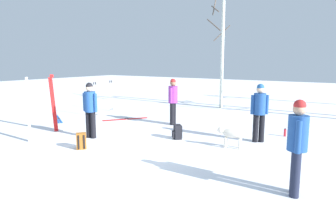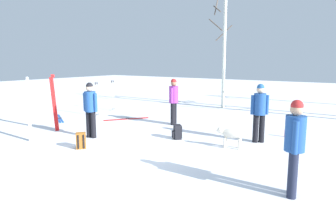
# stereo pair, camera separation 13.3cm
# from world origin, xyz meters

# --- Properties ---
(ground_plane) EXTENTS (60.00, 60.00, 0.00)m
(ground_plane) POSITION_xyz_m (0.00, 0.00, 0.00)
(ground_plane) COLOR white
(person_0) EXTENTS (0.34, 0.51, 1.72)m
(person_0) POSITION_xyz_m (-0.74, 3.35, 0.98)
(person_0) COLOR black
(person_0) RESTS_ON ground_plane
(person_1) EXTENTS (0.34, 0.51, 1.72)m
(person_1) POSITION_xyz_m (4.19, -0.39, 0.98)
(person_1) COLOR #1E2338
(person_1) RESTS_ON ground_plane
(person_2) EXTENTS (0.52, 0.34, 1.72)m
(person_2) POSITION_xyz_m (-1.83, 0.33, 0.98)
(person_2) COLOR black
(person_2) RESTS_ON ground_plane
(person_3) EXTENTS (0.45, 0.34, 1.72)m
(person_3) POSITION_xyz_m (2.63, 2.71, 0.98)
(person_3) COLOR black
(person_3) RESTS_ON ground_plane
(dog) EXTENTS (0.89, 0.34, 0.57)m
(dog) POSITION_xyz_m (2.19, 1.71, 0.39)
(dog) COLOR beige
(dog) RESTS_ON ground_plane
(ski_pair_planted_0) EXTENTS (0.07, 0.23, 1.92)m
(ski_pair_planted_0) POSITION_xyz_m (-3.49, 0.21, 0.96)
(ski_pair_planted_0) COLOR red
(ski_pair_planted_0) RESTS_ON ground_plane
(ski_pair_planted_1) EXTENTS (0.15, 0.23, 1.90)m
(ski_pair_planted_1) POSITION_xyz_m (-3.07, -0.91, 0.95)
(ski_pair_planted_1) COLOR white
(ski_pair_planted_1) RESTS_ON ground_plane
(ski_pair_lying_0) EXTENTS (1.73, 1.10, 0.05)m
(ski_pair_lying_0) POSITION_xyz_m (-5.26, 1.62, 0.01)
(ski_pair_lying_0) COLOR blue
(ski_pair_lying_0) RESTS_ON ground_plane
(ski_pair_lying_1) EXTENTS (1.23, 1.59, 0.05)m
(ski_pair_lying_1) POSITION_xyz_m (-2.87, 3.08, 0.01)
(ski_pair_lying_1) COLOR red
(ski_pair_lying_1) RESTS_ON ground_plane
(ski_poles_0) EXTENTS (0.07, 0.21, 1.45)m
(ski_poles_0) POSITION_xyz_m (-4.87, 4.33, 0.77)
(ski_poles_0) COLOR #B2B2BC
(ski_poles_0) RESTS_ON ground_plane
(ski_poles_1) EXTENTS (0.07, 0.20, 1.47)m
(ski_poles_1) POSITION_xyz_m (-4.41, 2.91, 0.78)
(ski_poles_1) COLOR #B2B2BC
(ski_poles_1) RESTS_ON ground_plane
(backpack_0) EXTENTS (0.35, 0.34, 0.44)m
(backpack_0) POSITION_xyz_m (-1.17, -0.62, 0.21)
(backpack_0) COLOR #99591E
(backpack_0) RESTS_ON ground_plane
(backpack_1) EXTENTS (0.34, 0.35, 0.44)m
(backpack_1) POSITION_xyz_m (0.47, 1.68, 0.21)
(backpack_1) COLOR black
(backpack_1) RESTS_ON ground_plane
(water_bottle_0) EXTENTS (0.08, 0.08, 0.25)m
(water_bottle_0) POSITION_xyz_m (3.16, 3.81, 0.12)
(water_bottle_0) COLOR red
(water_bottle_0) RESTS_ON ground_plane
(birch_tree_0) EXTENTS (1.01, 1.37, 5.70)m
(birch_tree_0) POSITION_xyz_m (-0.87, 8.07, 2.81)
(birch_tree_0) COLOR silver
(birch_tree_0) RESTS_ON ground_plane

